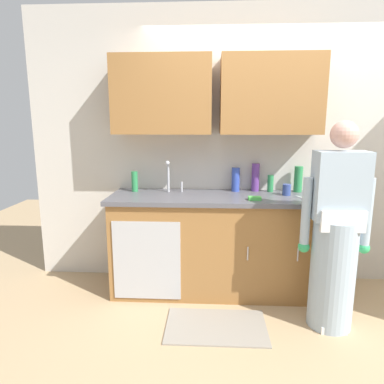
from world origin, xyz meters
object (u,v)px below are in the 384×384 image
knife_on_counter (304,199)px  sponge (255,198)px  bottle_soap (236,180)px  cup_by_sink (287,190)px  sink (171,196)px  bottle_dish_liquid (298,179)px  bottle_water_short (135,181)px  bottle_water_tall (255,177)px  person_at_sink (335,243)px  bottle_cleaner_spray (270,183)px

knife_on_counter → sponge: size_ratio=2.18×
bottle_soap → cup_by_sink: bearing=-20.1°
sink → bottle_dish_liquid: size_ratio=1.99×
sink → bottle_dish_liquid: 1.25m
bottle_dish_liquid → bottle_soap: bearing=-179.6°
bottle_soap → knife_on_counter: bottle_soap is taller
sponge → bottle_water_short: bearing=163.9°
sink → cup_by_sink: (1.08, 0.04, 0.07)m
bottle_water_short → knife_on_counter: size_ratio=0.83×
sponge → cup_by_sink: bearing=34.5°
bottle_water_short → bottle_dish_liquid: bearing=2.4°
bottle_water_tall → bottle_water_short: size_ratio=1.38×
bottle_water_short → bottle_water_tall: bearing=4.1°
bottle_water_tall → cup_by_sink: bearing=-35.8°
cup_by_sink → knife_on_counter: size_ratio=0.43×
person_at_sink → bottle_water_short: size_ratio=8.18×
bottle_cleaner_spray → sink: bearing=-168.2°
bottle_soap → cup_by_sink: bottle_soap is taller
sink → bottle_soap: 0.67m
sink → person_at_sink: bearing=-23.0°
cup_by_sink → sponge: cup_by_sink is taller
bottle_water_short → sponge: size_ratio=1.80×
bottle_water_short → knife_on_counter: bearing=-9.3°
bottle_water_tall → sink: bearing=-164.3°
knife_on_counter → bottle_water_short: bearing=58.0°
bottle_water_tall → bottle_cleaner_spray: bottle_water_tall is taller
bottle_cleaner_spray → bottle_water_short: bearing=-177.6°
person_at_sink → bottle_water_short: 1.88m
knife_on_counter → person_at_sink: bearing=173.5°
cup_by_sink → person_at_sink: bearing=-67.1°
sink → cup_by_sink: sink is taller
bottle_water_short → sink: bearing=-21.1°
bottle_dish_liquid → bottle_cleaner_spray: 0.27m
sink → person_at_sink: 1.47m
bottle_water_short → bottle_soap: size_ratio=0.85×
sink → bottle_water_tall: (0.81, 0.23, 0.15)m
bottle_soap → knife_on_counter: size_ratio=0.97×
bottle_dish_liquid → bottle_water_tall: bearing=177.3°
bottle_dish_liquid → knife_on_counter: bottle_dish_liquid is taller
sink → sponge: 0.78m
bottle_water_tall → bottle_water_short: 1.19m
bottle_dish_liquid → bottle_soap: bottle_dish_liquid is taller
sink → cup_by_sink: size_ratio=4.82×
bottle_water_short → cup_by_sink: bottle_water_short is taller
bottle_dish_liquid → cup_by_sink: size_ratio=2.42×
bottle_dish_liquid → cup_by_sink: 0.24m
person_at_sink → bottle_cleaner_spray: person_at_sink is taller
sponge → bottle_water_tall: bearing=82.5°
bottle_water_tall → cup_by_sink: (0.27, -0.19, -0.08)m
person_at_sink → sink: bearing=157.0°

